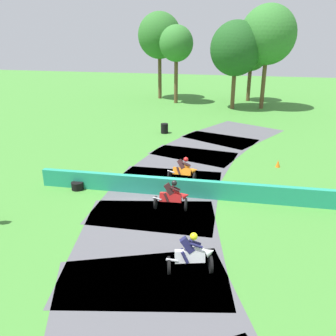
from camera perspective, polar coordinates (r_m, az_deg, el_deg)
ground_plane at (r=17.50m, az=-1.09°, el=-4.32°), size 120.00×120.00×0.00m
track_asphalt at (r=17.28m, az=3.91°, el=-4.70°), size 11.36×34.33×0.01m
safety_barrier at (r=17.06m, az=15.08°, el=-4.11°), size 22.41×1.44×0.90m
motorcycle_lead_orange at (r=18.87m, az=2.60°, el=-0.36°), size 1.69×0.90×1.42m
motorcycle_chase_red at (r=15.79m, az=0.73°, el=-4.62°), size 1.68×0.86×1.43m
motorcycle_trailing_white at (r=11.91m, az=3.96°, el=-13.94°), size 1.68×1.14×1.43m
tire_stack_near at (r=28.62m, az=-0.58°, el=6.53°), size 0.59×0.59×0.80m
tire_stack_mid_a at (r=18.57m, az=-14.67°, el=-2.84°), size 0.62×0.62×0.40m
traffic_cone at (r=22.07m, az=17.65°, el=0.69°), size 0.28×0.28×0.44m
tree_far_left at (r=39.81m, az=16.12°, el=20.28°), size 5.77×5.77×10.69m
tree_far_right at (r=44.53m, az=13.58°, el=17.92°), size 4.03×4.03×7.82m
tree_mid_rise at (r=45.27m, az=-1.41°, el=20.93°), size 5.24×5.24×10.39m
tree_behind_barrier at (r=41.91m, az=1.37°, el=19.73°), size 3.87×3.87×8.80m
tree_distant at (r=38.97m, az=11.11°, el=18.71°), size 5.37×5.37×9.14m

